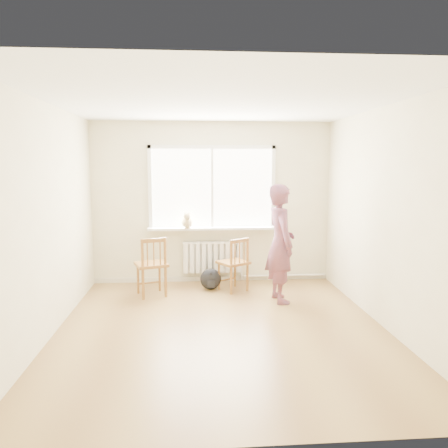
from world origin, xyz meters
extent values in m
plane|color=olive|center=(0.00, 0.00, 0.00)|extent=(4.50, 4.50, 0.00)
plane|color=white|center=(0.00, 0.00, 2.70)|extent=(4.50, 4.50, 0.00)
cube|color=beige|center=(0.00, 2.25, 1.35)|extent=(4.00, 0.01, 2.70)
cube|color=white|center=(0.00, 2.23, 1.60)|extent=(2.00, 0.02, 1.30)
cube|color=white|center=(0.00, 2.21, 2.28)|extent=(2.12, 0.05, 0.06)
cube|color=white|center=(-1.03, 2.21, 1.60)|extent=(0.06, 0.05, 1.42)
cube|color=white|center=(1.03, 2.21, 1.60)|extent=(0.06, 0.05, 1.42)
cube|color=white|center=(0.00, 2.21, 1.60)|extent=(0.04, 0.05, 1.30)
cube|color=white|center=(0.00, 2.14, 0.93)|extent=(2.15, 0.22, 0.04)
cube|color=white|center=(0.00, 2.20, 0.43)|extent=(1.00, 0.02, 0.55)
cube|color=white|center=(0.00, 2.15, 0.43)|extent=(1.00, 0.10, 0.51)
cube|color=white|center=(0.00, 2.15, 0.69)|extent=(1.00, 0.12, 0.03)
cylinder|color=silver|center=(1.25, 2.19, 0.08)|extent=(1.40, 0.04, 0.04)
cube|color=beige|center=(0.00, 2.23, 0.04)|extent=(4.00, 0.03, 0.08)
cube|color=#9A662C|center=(-0.97, 1.48, 0.48)|extent=(0.57, 0.55, 0.04)
cylinder|color=#9A662C|center=(-0.86, 1.69, 0.24)|extent=(0.04, 0.04, 0.48)
cylinder|color=#9A662C|center=(-1.19, 1.58, 0.24)|extent=(0.04, 0.04, 0.48)
cylinder|color=#9A662C|center=(-0.75, 1.37, 0.24)|extent=(0.04, 0.04, 0.48)
cylinder|color=#9A662C|center=(-1.08, 1.26, 0.24)|extent=(0.04, 0.04, 0.48)
cylinder|color=#9A662C|center=(-0.75, 1.37, 0.46)|extent=(0.04, 0.04, 0.91)
cylinder|color=#9A662C|center=(-1.08, 1.26, 0.46)|extent=(0.04, 0.04, 0.91)
cube|color=#9A662C|center=(-0.92, 1.31, 0.88)|extent=(0.36, 0.16, 0.06)
cylinder|color=#9A662C|center=(-0.82, 1.34, 0.69)|extent=(0.02, 0.02, 0.37)
cylinder|color=#9A662C|center=(-0.92, 1.31, 0.69)|extent=(0.02, 0.02, 0.37)
cylinder|color=#9A662C|center=(-1.01, 1.28, 0.69)|extent=(0.02, 0.02, 0.37)
cube|color=#9A662C|center=(0.30, 1.64, 0.45)|extent=(0.57, 0.56, 0.04)
cylinder|color=#9A662C|center=(0.35, 1.86, 0.23)|extent=(0.04, 0.04, 0.45)
cylinder|color=#9A662C|center=(0.08, 1.69, 0.23)|extent=(0.04, 0.04, 0.45)
cylinder|color=#9A662C|center=(0.52, 1.59, 0.23)|extent=(0.04, 0.04, 0.45)
cylinder|color=#9A662C|center=(0.25, 1.42, 0.23)|extent=(0.04, 0.04, 0.45)
cylinder|color=#9A662C|center=(0.52, 1.59, 0.43)|extent=(0.04, 0.04, 0.86)
cylinder|color=#9A662C|center=(0.25, 1.42, 0.43)|extent=(0.04, 0.04, 0.86)
cube|color=#9A662C|center=(0.39, 1.50, 0.83)|extent=(0.31, 0.21, 0.06)
cylinder|color=#9A662C|center=(0.46, 1.55, 0.64)|extent=(0.02, 0.02, 0.34)
cylinder|color=#9A662C|center=(0.39, 1.50, 0.64)|extent=(0.02, 0.02, 0.34)
cylinder|color=#9A662C|center=(0.31, 1.46, 0.64)|extent=(0.02, 0.02, 0.34)
imported|color=#B83D71|center=(0.93, 1.05, 0.86)|extent=(0.49, 0.67, 1.72)
ellipsoid|color=beige|center=(-0.42, 2.07, 1.05)|extent=(0.19, 0.29, 0.21)
sphere|color=beige|center=(-0.42, 1.93, 1.16)|extent=(0.12, 0.12, 0.12)
cone|color=beige|center=(-0.45, 1.93, 1.22)|extent=(0.04, 0.04, 0.05)
cone|color=beige|center=(-0.39, 1.93, 1.22)|extent=(0.04, 0.04, 0.05)
cylinder|color=beige|center=(-0.42, 2.22, 0.99)|extent=(0.03, 0.19, 0.03)
cylinder|color=beige|center=(-0.45, 1.97, 1.00)|extent=(0.03, 0.03, 0.10)
cylinder|color=beige|center=(-0.39, 1.96, 1.00)|extent=(0.03, 0.03, 0.10)
ellipsoid|color=black|center=(-0.06, 1.72, 0.17)|extent=(0.35, 0.27, 0.34)
camera|label=1|loc=(-0.37, -5.09, 2.00)|focal=35.00mm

